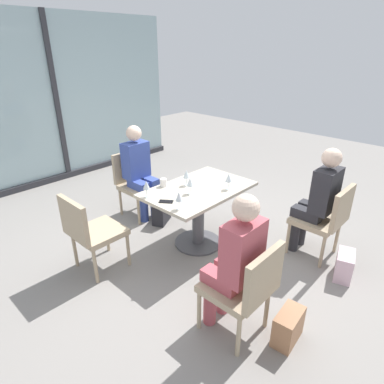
# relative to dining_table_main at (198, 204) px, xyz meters

# --- Properties ---
(ground_plane) EXTENTS (12.00, 12.00, 0.00)m
(ground_plane) POSITION_rel_dining_table_main_xyz_m (0.00, 0.00, -0.53)
(ground_plane) COLOR gray
(window_wall_backdrop) EXTENTS (4.55, 0.10, 2.70)m
(window_wall_backdrop) POSITION_rel_dining_table_main_xyz_m (0.00, 3.20, 0.68)
(window_wall_backdrop) COLOR #9BB7BC
(window_wall_backdrop) RESTS_ON ground_plane
(dining_table_main) EXTENTS (1.23, 0.79, 0.73)m
(dining_table_main) POSITION_rel_dining_table_main_xyz_m (0.00, 0.00, 0.00)
(dining_table_main) COLOR #BCB29E
(dining_table_main) RESTS_ON ground_plane
(chair_front_left) EXTENTS (0.46, 0.50, 0.87)m
(chair_front_left) POSITION_rel_dining_table_main_xyz_m (-0.75, -1.18, -0.03)
(chair_front_left) COLOR tan
(chair_front_left) RESTS_ON ground_plane
(chair_near_window) EXTENTS (0.46, 0.51, 0.87)m
(chair_near_window) POSITION_rel_dining_table_main_xyz_m (0.00, 1.18, -0.03)
(chair_near_window) COLOR tan
(chair_near_window) RESTS_ON ground_plane
(chair_front_right) EXTENTS (0.46, 0.50, 0.87)m
(chair_front_right) POSITION_rel_dining_table_main_xyz_m (0.75, -1.18, -0.03)
(chair_front_right) COLOR tan
(chair_front_right) RESTS_ON ground_plane
(chair_far_left) EXTENTS (0.50, 0.46, 0.87)m
(chair_far_left) POSITION_rel_dining_table_main_xyz_m (-1.13, 0.46, -0.03)
(chair_far_left) COLOR tan
(chair_far_left) RESTS_ON ground_plane
(person_front_left) EXTENTS (0.34, 0.39, 1.26)m
(person_front_left) POSITION_rel_dining_table_main_xyz_m (-0.75, -1.07, 0.17)
(person_front_left) COLOR #B24C56
(person_front_left) RESTS_ON ground_plane
(person_near_window) EXTENTS (0.34, 0.39, 1.26)m
(person_near_window) POSITION_rel_dining_table_main_xyz_m (-0.00, 1.07, 0.17)
(person_near_window) COLOR #384C9E
(person_near_window) RESTS_ON ground_plane
(person_front_right) EXTENTS (0.34, 0.39, 1.26)m
(person_front_right) POSITION_rel_dining_table_main_xyz_m (0.75, -1.07, 0.17)
(person_front_right) COLOR #28282D
(person_front_right) RESTS_ON ground_plane
(wine_glass_0) EXTENTS (0.07, 0.07, 0.18)m
(wine_glass_0) POSITION_rel_dining_table_main_xyz_m (-0.54, 0.24, 0.33)
(wine_glass_0) COLOR silver
(wine_glass_0) RESTS_ON dining_table_main
(wine_glass_1) EXTENTS (0.07, 0.07, 0.18)m
(wine_glass_1) POSITION_rel_dining_table_main_xyz_m (-0.17, -0.03, 0.33)
(wine_glass_1) COLOR silver
(wine_glass_1) RESTS_ON dining_table_main
(wine_glass_2) EXTENTS (0.07, 0.07, 0.18)m
(wine_glass_2) POSITION_rel_dining_table_main_xyz_m (-0.03, 0.16, 0.33)
(wine_glass_2) COLOR silver
(wine_glass_2) RESTS_ON dining_table_main
(wine_glass_3) EXTENTS (0.07, 0.07, 0.18)m
(wine_glass_3) POSITION_rel_dining_table_main_xyz_m (0.21, -0.26, 0.33)
(wine_glass_3) COLOR silver
(wine_glass_3) RESTS_ON dining_table_main
(wine_glass_4) EXTENTS (0.07, 0.07, 0.18)m
(wine_glass_4) POSITION_rel_dining_table_main_xyz_m (-0.51, -0.20, 0.33)
(wine_glass_4) COLOR silver
(wine_glass_4) RESTS_ON dining_table_main
(coffee_cup) EXTENTS (0.08, 0.08, 0.09)m
(coffee_cup) POSITION_rel_dining_table_main_xyz_m (-0.23, 0.33, 0.25)
(coffee_cup) COLOR white
(coffee_cup) RESTS_ON dining_table_main
(cell_phone_on_table) EXTENTS (0.14, 0.16, 0.01)m
(cell_phone_on_table) POSITION_rel_dining_table_main_xyz_m (-0.49, 0.01, 0.20)
(cell_phone_on_table) COLOR black
(cell_phone_on_table) RESTS_ON dining_table_main
(handbag_0) EXTENTS (0.31, 0.19, 0.28)m
(handbag_0) POSITION_rel_dining_table_main_xyz_m (-0.56, -1.48, -0.39)
(handbag_0) COLOR #A3704C
(handbag_0) RESTS_ON ground_plane
(handbag_1) EXTENTS (0.34, 0.28, 0.28)m
(handbag_1) POSITION_rel_dining_table_main_xyz_m (0.05, 0.71, -0.39)
(handbag_1) COLOR #232328
(handbag_1) RESTS_ON ground_plane
(handbag_2) EXTENTS (0.33, 0.24, 0.28)m
(handbag_2) POSITION_rel_dining_table_main_xyz_m (0.56, -1.51, -0.39)
(handbag_2) COLOR beige
(handbag_2) RESTS_ON ground_plane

